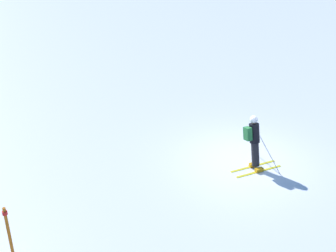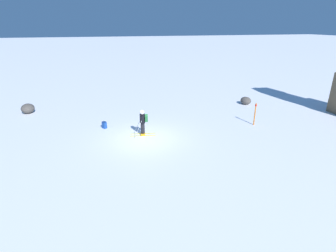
% 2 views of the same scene
% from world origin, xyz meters
% --- Properties ---
extents(ground_plane, '(300.00, 300.00, 0.00)m').
position_xyz_m(ground_plane, '(0.00, 0.00, 0.00)').
color(ground_plane, white).
extents(skier, '(1.30, 1.81, 1.88)m').
position_xyz_m(skier, '(-0.37, -0.01, 1.04)').
color(skier, yellow).
rests_on(skier, ground).
extents(trail_marker, '(0.13, 0.13, 1.65)m').
position_xyz_m(trail_marker, '(-0.24, 8.20, 0.92)').
color(trail_marker, orange).
rests_on(trail_marker, ground).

